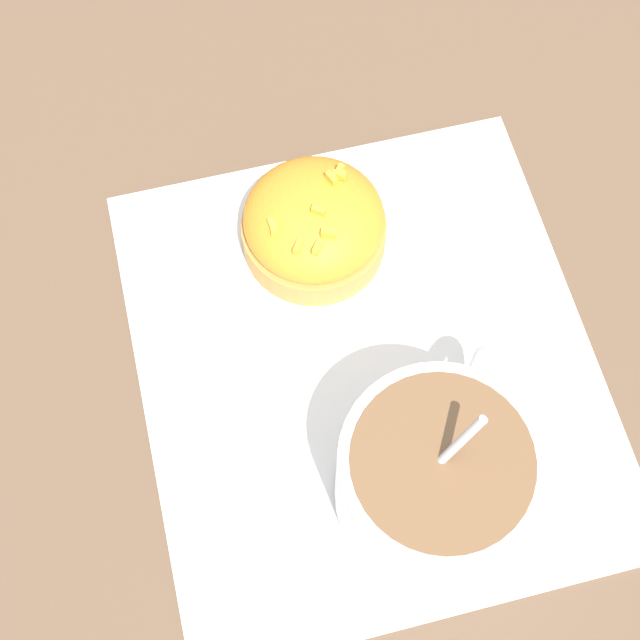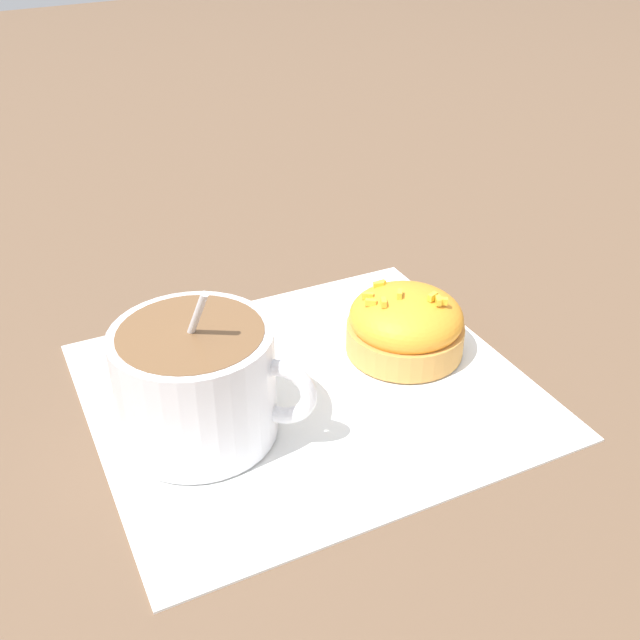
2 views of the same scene
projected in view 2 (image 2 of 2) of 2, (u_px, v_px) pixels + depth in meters
ground_plane at (309, 391)px, 0.47m from camera, size 3.00×3.00×0.00m
paper_napkin at (309, 389)px, 0.47m from camera, size 0.29×0.27×0.00m
coffee_cup at (195, 376)px, 0.41m from camera, size 0.10×0.10×0.10m
frosted_pastry at (408, 326)px, 0.49m from camera, size 0.08×0.08×0.05m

